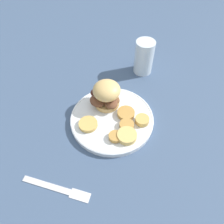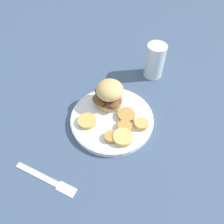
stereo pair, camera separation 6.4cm
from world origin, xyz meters
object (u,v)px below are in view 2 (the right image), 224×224
object	(u,v)px
sandwich	(109,94)
drinking_glass	(155,61)
fork	(46,179)
dinner_plate	(112,119)

from	to	relation	value
sandwich	drinking_glass	world-z (taller)	drinking_glass
drinking_glass	sandwich	bearing A→B (deg)	30.80
sandwich	drinking_glass	distance (m)	0.22
fork	drinking_glass	xyz separation A→B (m)	(-0.41, -0.31, 0.06)
dinner_plate	drinking_glass	distance (m)	0.27
sandwich	fork	xyz separation A→B (m)	(0.21, 0.19, -0.06)
sandwich	dinner_plate	bearing A→B (deg)	85.55
dinner_plate	fork	world-z (taller)	dinner_plate
sandwich	drinking_glass	size ratio (longest dim) A/B	0.84
fork	sandwich	bearing A→B (deg)	-137.57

